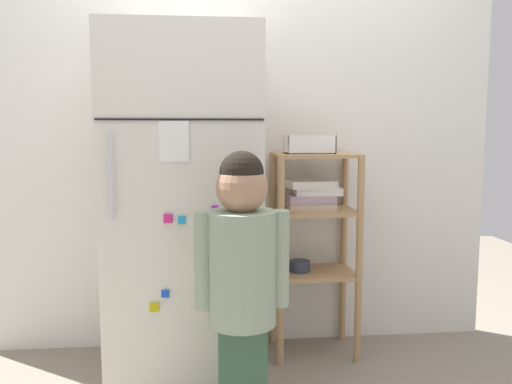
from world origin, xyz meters
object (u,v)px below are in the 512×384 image
at_px(pantry_shelf_unit, 313,221).
at_px(fruit_bin, 311,146).
at_px(child_standing, 242,267).
at_px(refrigerator, 185,208).

xyz_separation_m(pantry_shelf_unit, fruit_bin, (-0.02, -0.00, 0.39)).
bearing_deg(child_standing, fruit_bin, 60.89).
distance_m(pantry_shelf_unit, fruit_bin, 0.39).
distance_m(child_standing, pantry_shelf_unit, 0.86).
xyz_separation_m(refrigerator, child_standing, (0.23, -0.56, -0.14)).
distance_m(refrigerator, pantry_shelf_unit, 0.69).
xyz_separation_m(refrigerator, fruit_bin, (0.64, 0.18, 0.29)).
xyz_separation_m(refrigerator, pantry_shelf_unit, (0.66, 0.18, -0.10)).
bearing_deg(fruit_bin, refrigerator, -164.68).
height_order(child_standing, fruit_bin, fruit_bin).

